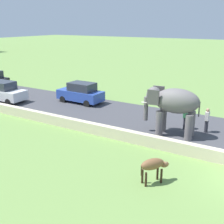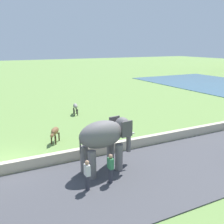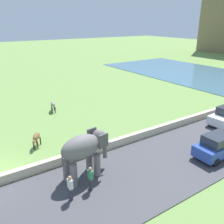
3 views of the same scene
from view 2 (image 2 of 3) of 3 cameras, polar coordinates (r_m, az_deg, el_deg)
ground_plane at (r=17.46m, az=-21.70°, el=-10.46°), size 220.00×220.00×0.00m
elephant at (r=14.80m, az=-1.51°, el=-5.35°), size 1.73×3.55×2.99m
person_beside_elephant at (r=13.92m, az=-0.32°, el=-11.88°), size 0.36×0.22×1.63m
person_trailing at (r=13.32m, az=-5.31°, el=-13.22°), size 0.36×0.22×1.63m
cow_brown at (r=19.84m, az=-12.14°, el=-4.16°), size 1.33×1.07×1.15m
cow_grey at (r=27.44m, az=-7.85°, el=1.18°), size 1.42×0.68×1.15m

